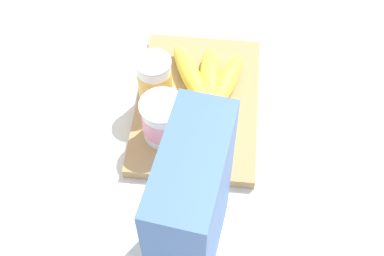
{
  "coord_description": "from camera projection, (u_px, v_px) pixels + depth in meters",
  "views": [
    {
      "loc": [
        -0.59,
        -0.05,
        0.75
      ],
      "look_at": [
        -0.1,
        0.0,
        0.07
      ],
      "focal_mm": 47.29,
      "sensor_mm": 36.0,
      "label": 1
    }
  ],
  "objects": [
    {
      "name": "ground_plane",
      "position": [
        197.0,
        107.0,
        0.95
      ],
      "size": [
        2.4,
        2.4,
        0.0
      ],
      "primitive_type": "plane",
      "color": "silver"
    },
    {
      "name": "cutting_board",
      "position": [
        197.0,
        104.0,
        0.94
      ],
      "size": [
        0.33,
        0.22,
        0.02
      ],
      "primitive_type": "cube",
      "color": "tan",
      "rests_on": "ground_plane"
    },
    {
      "name": "cereal_box",
      "position": [
        192.0,
        211.0,
        0.67
      ],
      "size": [
        0.19,
        0.1,
        0.28
      ],
      "primitive_type": "cube",
      "rotation": [
        0.0,
        0.0,
        3.0
      ],
      "color": "#4770B7",
      "rests_on": "ground_plane"
    },
    {
      "name": "yogurt_cup_front",
      "position": [
        163.0,
        120.0,
        0.85
      ],
      "size": [
        0.08,
        0.08,
        0.08
      ],
      "color": "white",
      "rests_on": "cutting_board"
    },
    {
      "name": "yogurt_cup_back",
      "position": [
        155.0,
        79.0,
        0.9
      ],
      "size": [
        0.06,
        0.06,
        0.1
      ],
      "color": "white",
      "rests_on": "cutting_board"
    },
    {
      "name": "banana_bunch",
      "position": [
        208.0,
        81.0,
        0.94
      ],
      "size": [
        0.18,
        0.16,
        0.04
      ],
      "color": "#D9D241",
      "rests_on": "cutting_board"
    }
  ]
}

